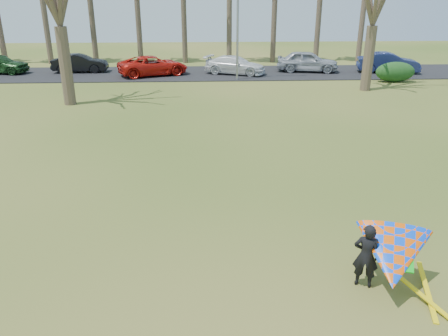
{
  "coord_description": "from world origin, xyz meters",
  "views": [
    {
      "loc": [
        -0.62,
        -9.65,
        5.73
      ],
      "look_at": [
        0.0,
        2.0,
        1.1
      ],
      "focal_mm": 35.0,
      "sensor_mm": 36.0,
      "label": 1
    }
  ],
  "objects_px": {
    "streetlight": "(240,15)",
    "kite_flyer": "(391,256)",
    "car_4": "(307,61)",
    "car_3": "(235,65)",
    "car_1": "(80,63)",
    "car_5": "(388,63)",
    "car_2": "(153,66)"
  },
  "relations": [
    {
      "from": "streetlight",
      "to": "car_3",
      "type": "relative_size",
      "value": 1.71
    },
    {
      "from": "car_3",
      "to": "car_5",
      "type": "height_order",
      "value": "car_5"
    },
    {
      "from": "kite_flyer",
      "to": "car_2",
      "type": "bearing_deg",
      "value": 105.53
    },
    {
      "from": "car_1",
      "to": "car_4",
      "type": "bearing_deg",
      "value": -93.66
    },
    {
      "from": "kite_flyer",
      "to": "car_3",
      "type": "bearing_deg",
      "value": 92.37
    },
    {
      "from": "car_3",
      "to": "car_5",
      "type": "bearing_deg",
      "value": -67.87
    },
    {
      "from": "car_4",
      "to": "car_5",
      "type": "height_order",
      "value": "car_4"
    },
    {
      "from": "streetlight",
      "to": "kite_flyer",
      "type": "xyz_separation_m",
      "value": [
        0.99,
        -24.35,
        -3.63
      ]
    },
    {
      "from": "car_2",
      "to": "streetlight",
      "type": "bearing_deg",
      "value": -130.69
    },
    {
      "from": "streetlight",
      "to": "car_1",
      "type": "bearing_deg",
      "value": 162.59
    },
    {
      "from": "car_4",
      "to": "car_5",
      "type": "xyz_separation_m",
      "value": [
        6.21,
        -0.78,
        -0.04
      ]
    },
    {
      "from": "streetlight",
      "to": "car_3",
      "type": "xyz_separation_m",
      "value": [
        -0.12,
        2.34,
        -3.73
      ]
    },
    {
      "from": "streetlight",
      "to": "car_2",
      "type": "relative_size",
      "value": 1.53
    },
    {
      "from": "car_2",
      "to": "car_5",
      "type": "relative_size",
      "value": 1.12
    },
    {
      "from": "car_1",
      "to": "car_2",
      "type": "relative_size",
      "value": 0.81
    },
    {
      "from": "car_3",
      "to": "car_5",
      "type": "distance_m",
      "value": 12.01
    },
    {
      "from": "car_1",
      "to": "car_3",
      "type": "relative_size",
      "value": 0.9
    },
    {
      "from": "streetlight",
      "to": "kite_flyer",
      "type": "bearing_deg",
      "value": -87.68
    },
    {
      "from": "car_2",
      "to": "car_4",
      "type": "xyz_separation_m",
      "value": [
        12.04,
        1.07,
        0.09
      ]
    },
    {
      "from": "car_2",
      "to": "car_4",
      "type": "relative_size",
      "value": 1.09
    },
    {
      "from": "car_4",
      "to": "car_5",
      "type": "relative_size",
      "value": 1.02
    },
    {
      "from": "car_2",
      "to": "car_5",
      "type": "height_order",
      "value": "car_5"
    },
    {
      "from": "car_5",
      "to": "kite_flyer",
      "type": "xyz_separation_m",
      "value": [
        -10.91,
        -26.72,
        0.01
      ]
    },
    {
      "from": "streetlight",
      "to": "car_5",
      "type": "relative_size",
      "value": 1.71
    },
    {
      "from": "car_1",
      "to": "car_3",
      "type": "height_order",
      "value": "car_1"
    },
    {
      "from": "car_2",
      "to": "kite_flyer",
      "type": "height_order",
      "value": "kite_flyer"
    },
    {
      "from": "car_3",
      "to": "car_1",
      "type": "bearing_deg",
      "value": 104.9
    },
    {
      "from": "streetlight",
      "to": "car_4",
      "type": "distance_m",
      "value": 7.42
    },
    {
      "from": "streetlight",
      "to": "car_1",
      "type": "relative_size",
      "value": 1.89
    },
    {
      "from": "car_5",
      "to": "car_4",
      "type": "bearing_deg",
      "value": 95.69
    },
    {
      "from": "streetlight",
      "to": "kite_flyer",
      "type": "distance_m",
      "value": 24.64
    },
    {
      "from": "car_2",
      "to": "car_4",
      "type": "bearing_deg",
      "value": -107.48
    }
  ]
}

